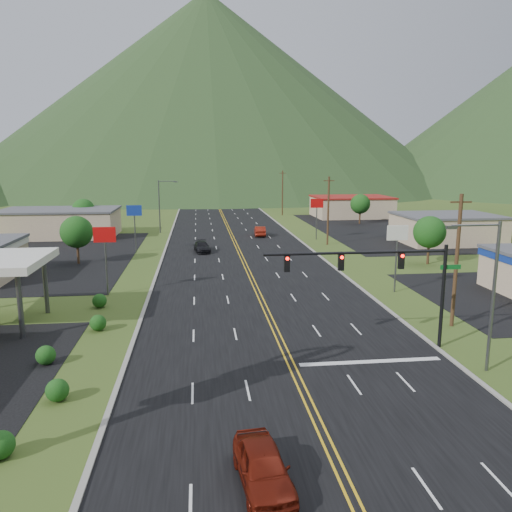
{
  "coord_description": "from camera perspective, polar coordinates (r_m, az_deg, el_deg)",
  "views": [
    {
      "loc": [
        -5.49,
        -16.24,
        12.45
      ],
      "look_at": [
        -0.74,
        24.39,
        4.5
      ],
      "focal_mm": 35.0,
      "sensor_mm": 36.0,
      "label": 1
    }
  ],
  "objects": [
    {
      "name": "streetlight_east",
      "position": [
        31.93,
        25.08,
        -3.22
      ],
      "size": [
        3.28,
        0.25,
        9.0
      ],
      "color": "#59595E",
      "rests_on": "ground"
    },
    {
      "name": "streetlight_west",
      "position": [
        86.77,
        -10.79,
        6.0
      ],
      "size": [
        3.28,
        0.25,
        9.0
      ],
      "color": "#59595E",
      "rests_on": "ground"
    },
    {
      "name": "utility_pole_a",
      "position": [
        39.83,
        21.95,
        -0.4
      ],
      "size": [
        1.6,
        0.28,
        10.0
      ],
      "color": "#382314",
      "rests_on": "ground"
    },
    {
      "name": "building_east_mid",
      "position": [
        81.16,
        20.94,
        2.98
      ],
      "size": [
        14.4,
        11.4,
        4.3
      ],
      "color": "#CBB38D",
      "rests_on": "ground"
    },
    {
      "name": "utility_pole_b",
      "position": [
        74.09,
        8.25,
        5.21
      ],
      "size": [
        1.6,
        0.28,
        10.0
      ],
      "color": "#382314",
      "rests_on": "ground"
    },
    {
      "name": "pole_sign_east_b",
      "position": [
        78.8,
        6.97,
        5.53
      ],
      "size": [
        2.0,
        0.18,
        6.4
      ],
      "color": "#59595E",
      "rests_on": "ground"
    },
    {
      "name": "utility_pole_c",
      "position": [
        113.09,
        3.04,
        7.27
      ],
      "size": [
        1.6,
        0.28,
        10.0
      ],
      "color": "#382314",
      "rests_on": "ground"
    },
    {
      "name": "tree_east_a",
      "position": [
        63.18,
        19.22,
        2.59
      ],
      "size": [
        3.84,
        3.84,
        5.82
      ],
      "color": "#382314",
      "rests_on": "ground"
    },
    {
      "name": "car_dark_mid",
      "position": [
        68.34,
        -6.18,
        1.03
      ],
      "size": [
        2.44,
        4.96,
        1.39
      ],
      "primitive_type": "imported",
      "rotation": [
        0.0,
        0.0,
        0.11
      ],
      "color": "black",
      "rests_on": "ground"
    },
    {
      "name": "tree_west_b",
      "position": [
        90.78,
        -19.12,
        4.98
      ],
      "size": [
        3.84,
        3.84,
        5.82
      ],
      "color": "#382314",
      "rests_on": "ground"
    },
    {
      "name": "traffic_signal",
      "position": [
        33.29,
        14.6,
        -1.71
      ],
      "size": [
        13.1,
        0.43,
        7.0
      ],
      "color": "black",
      "rests_on": "ground"
    },
    {
      "name": "utility_pole_d",
      "position": [
        152.6,
        0.5,
        8.24
      ],
      "size": [
        1.6,
        0.28,
        10.0
      ],
      "color": "#382314",
      "rests_on": "ground"
    },
    {
      "name": "pole_sign_west_a",
      "position": [
        47.59,
        -16.88,
        1.58
      ],
      "size": [
        2.0,
        0.18,
        6.4
      ],
      "color": "#59595E",
      "rests_on": "ground"
    },
    {
      "name": "car_red_near",
      "position": [
        20.84,
        0.81,
        -23.03
      ],
      "size": [
        2.3,
        4.78,
        1.57
      ],
      "primitive_type": "imported",
      "rotation": [
        0.0,
        0.0,
        0.1
      ],
      "color": "#63160B",
      "rests_on": "ground"
    },
    {
      "name": "mountain_n",
      "position": [
        238.21,
        -5.57,
        18.19
      ],
      "size": [
        220.0,
        220.0,
        85.0
      ],
      "primitive_type": "cone",
      "color": "#233819",
      "rests_on": "ground"
    },
    {
      "name": "building_east_far",
      "position": [
        111.86,
        10.84,
        5.57
      ],
      "size": [
        16.4,
        12.4,
        4.5
      ],
      "color": "#CBB38D",
      "rests_on": "ground"
    },
    {
      "name": "pole_sign_east_a",
      "position": [
        48.52,
        15.83,
        1.81
      ],
      "size": [
        2.0,
        0.18,
        6.4
      ],
      "color": "#59595E",
      "rests_on": "ground"
    },
    {
      "name": "pole_sign_west_b",
      "position": [
        69.17,
        -13.74,
        4.54
      ],
      "size": [
        2.0,
        0.18,
        6.4
      ],
      "color": "#59595E",
      "rests_on": "ground"
    },
    {
      "name": "building_west_far",
      "position": [
        87.79,
        -21.52,
        3.56
      ],
      "size": [
        18.4,
        11.4,
        4.5
      ],
      "color": "#CBB38D",
      "rests_on": "ground"
    },
    {
      "name": "ground",
      "position": [
        21.19,
        10.73,
        -25.2
      ],
      "size": [
        500.0,
        500.0,
        0.0
      ],
      "primitive_type": "plane",
      "color": "#344C1B",
      "rests_on": "ground"
    },
    {
      "name": "road",
      "position": [
        21.19,
        10.73,
        -25.2
      ],
      "size": [
        20.0,
        460.0,
        0.04
      ],
      "primitive_type": "cube",
      "color": "black",
      "rests_on": "ground"
    },
    {
      "name": "car_red_far",
      "position": [
        82.21,
        0.45,
        2.84
      ],
      "size": [
        1.98,
        4.91,
        1.59
      ],
      "primitive_type": "imported",
      "rotation": [
        0.0,
        0.0,
        3.08
      ],
      "color": "maroon",
      "rests_on": "ground"
    },
    {
      "name": "tree_east_b",
      "position": [
        99.73,
        11.83,
        5.84
      ],
      "size": [
        3.84,
        3.84,
        5.82
      ],
      "color": "#382314",
      "rests_on": "ground"
    },
    {
      "name": "tree_west_a",
      "position": [
        63.51,
        -19.82,
        2.6
      ],
      "size": [
        3.84,
        3.84,
        5.82
      ],
      "color": "#382314",
      "rests_on": "ground"
    }
  ]
}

